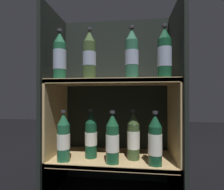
{
  "coord_description": "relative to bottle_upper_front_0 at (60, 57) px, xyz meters",
  "views": [
    {
      "loc": [
        0.11,
        -0.83,
        0.54
      ],
      "look_at": [
        0.0,
        0.11,
        0.55
      ],
      "focal_mm": 28.0,
      "sensor_mm": 36.0,
      "label": 1
    }
  ],
  "objects": [
    {
      "name": "bottle_upper_front_1",
      "position": [
        0.16,
        0.0,
        0.0
      ],
      "size": [
        0.07,
        0.07,
        0.27
      ],
      "color": "#384C28",
      "rests_on": "shelf_upper"
    },
    {
      "name": "bottle_upper_front_3",
      "position": [
        0.54,
        0.0,
        0.0
      ],
      "size": [
        0.07,
        0.07,
        0.27
      ],
      "color": "#144228",
      "rests_on": "shelf_upper"
    },
    {
      "name": "shelf_lower",
      "position": [
        0.27,
        0.1,
        -0.58
      ],
      "size": [
        0.68,
        0.31,
        0.21
      ],
      "color": "tan",
      "rests_on": "ground_plane"
    },
    {
      "name": "bottle_lower_front_2",
      "position": [
        0.49,
        0.0,
        -0.43
      ],
      "size": [
        0.07,
        0.07,
        0.27
      ],
      "color": "#144228",
      "rests_on": "shelf_lower"
    },
    {
      "name": "bottle_upper_front_2",
      "position": [
        0.38,
        0.0,
        0.0
      ],
      "size": [
        0.07,
        0.07,
        0.27
      ],
      "color": "#285B42",
      "rests_on": "shelf_upper"
    },
    {
      "name": "bottle_lower_front_0",
      "position": [
        0.02,
        -0.0,
        -0.43
      ],
      "size": [
        0.07,
        0.07,
        0.27
      ],
      "color": "#1E5638",
      "rests_on": "shelf_lower"
    },
    {
      "name": "bottle_lower_back_0",
      "position": [
        0.15,
        0.08,
        -0.43
      ],
      "size": [
        0.07,
        0.07,
        0.27
      ],
      "color": "#144228",
      "rests_on": "shelf_lower"
    },
    {
      "name": "bottle_lower_back_1",
      "position": [
        0.39,
        0.08,
        -0.43
      ],
      "size": [
        0.07,
        0.07,
        0.27
      ],
      "color": "#384C28",
      "rests_on": "shelf_lower"
    },
    {
      "name": "shelf_upper",
      "position": [
        0.27,
        0.1,
        -0.29
      ],
      "size": [
        0.68,
        0.31,
        0.63
      ],
      "color": "tan",
      "rests_on": "ground_plane"
    },
    {
      "name": "fridge_back_wall",
      "position": [
        0.27,
        0.27,
        -0.23
      ],
      "size": [
        0.72,
        0.02,
        1.04
      ],
      "primitive_type": "cube",
      "color": "black",
      "rests_on": "ground_plane"
    },
    {
      "name": "bottle_upper_front_0",
      "position": [
        0.0,
        0.0,
        0.0
      ],
      "size": [
        0.07,
        0.07,
        0.27
      ],
      "color": "#1E5638",
      "rests_on": "shelf_upper"
    },
    {
      "name": "fridge_side_right",
      "position": [
        0.62,
        0.11,
        -0.23
      ],
      "size": [
        0.02,
        0.35,
        1.04
      ],
      "primitive_type": "cube",
      "color": "black",
      "rests_on": "ground_plane"
    },
    {
      "name": "fridge_side_left",
      "position": [
        -0.08,
        0.11,
        -0.23
      ],
      "size": [
        0.02,
        0.35,
        1.04
      ],
      "primitive_type": "cube",
      "color": "black",
      "rests_on": "ground_plane"
    },
    {
      "name": "bottle_lower_front_1",
      "position": [
        0.28,
        0.0,
        -0.43
      ],
      "size": [
        0.07,
        0.07,
        0.27
      ],
      "color": "#194C2D",
      "rests_on": "shelf_lower"
    }
  ]
}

